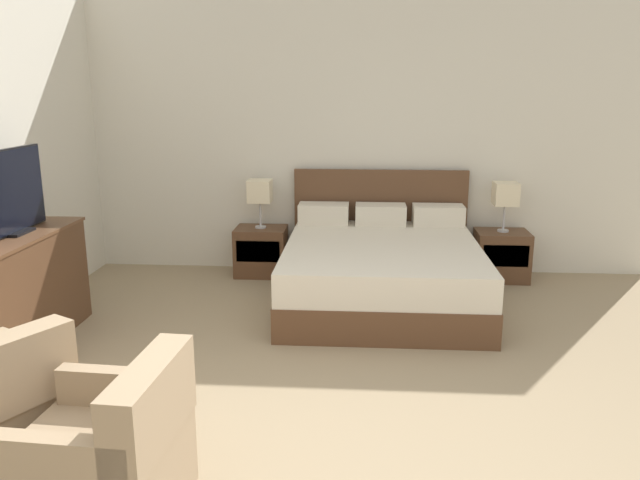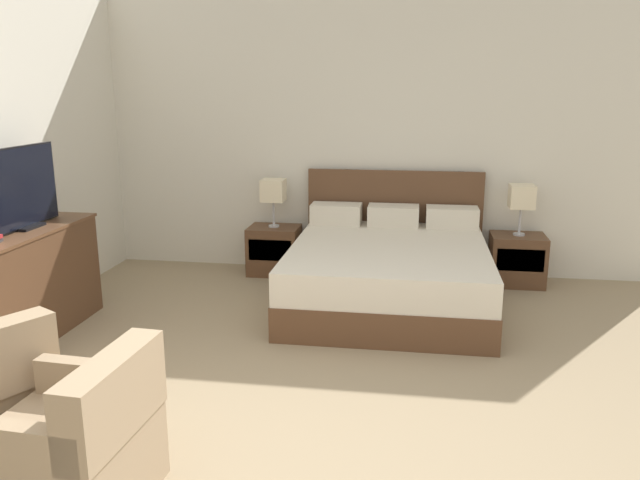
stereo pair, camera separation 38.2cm
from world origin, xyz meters
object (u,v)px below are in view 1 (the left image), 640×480
Objects in this scene: bed at (382,269)px; tv at (11,193)px; dresser at (17,290)px; nightstand_left at (261,251)px; table_lamp_right at (506,195)px; armchair_companion at (106,462)px; table_lamp_left at (260,192)px; nightstand_right at (501,255)px.

tv is at bearing -157.35° from bed.
bed reaches higher than dresser.
dresser reaches higher than nightstand_left.
table_lamp_right is 4.56m from armchair_companion.
table_lamp_left reaches higher than nightstand_left.
nightstand_right is at bearing -0.03° from table_lamp_left.
table_lamp_left is at bearing 88.85° from armchair_companion.
nightstand_left is 1.05× the size of table_lamp_left.
nightstand_left is 2.45m from dresser.
tv reaches higher than dresser.
table_lamp_right is at bearing 25.43° from tv.
bed is 3.94× the size of nightstand_left.
table_lamp_left is 3.82m from armchair_companion.
table_lamp_right is (2.42, 0.00, 0.00)m from table_lamp_left.
dresser is at bearing -127.82° from table_lamp_left.
table_lamp_right is 4.35m from tv.
table_lamp_left reaches higher than nightstand_right.
dresser is 1.81× the size of armchair_companion.
table_lamp_left is at bearing 180.00° from table_lamp_right.
armchair_companion reaches higher than nightstand_right.
nightstand_left is 0.37× the size of dresser.
table_lamp_left is 1.00× the size of table_lamp_right.
armchair_companion is (-1.29, -3.04, -0.02)m from bed.
tv is at bearing 87.76° from dresser.
table_lamp_left is 2.42m from table_lamp_right.
dresser is (-3.92, -1.93, 0.19)m from nightstand_right.
tv is (-1.49, -1.86, 0.28)m from table_lamp_left.
tv is at bearing 126.61° from armchair_companion.
bed is 1.42m from nightstand_right.
tv is 2.53m from armchair_companion.
table_lamp_left is 0.58× the size of tv.
bed reaches higher than nightstand_right.
nightstand_right is at bearing 0.00° from nightstand_left.
nightstand_right is at bearing 56.46° from armchair_companion.
table_lamp_left is at bearing 179.97° from nightstand_right.
bed is 1.42m from nightstand_left.
table_lamp_left reaches higher than dresser.
tv reaches higher than bed.
tv reaches higher than nightstand_right.
table_lamp_left is 2.48m from dresser.
bed is 2.42× the size of tv.
nightstand_left is 0.62m from table_lamp_left.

